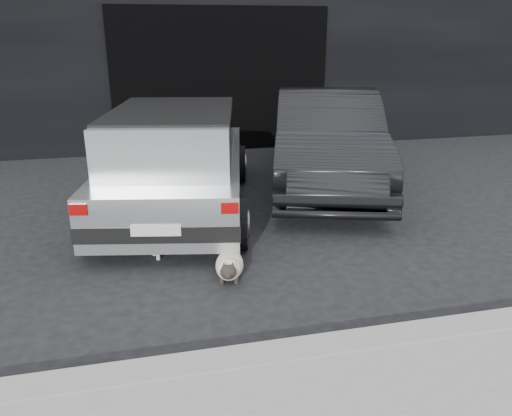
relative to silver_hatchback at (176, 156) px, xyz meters
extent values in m
plane|color=black|center=(0.13, -0.70, -0.72)|extent=(80.00, 80.00, 0.00)
cube|color=black|center=(1.13, 5.30, 1.78)|extent=(34.00, 4.00, 5.00)
cube|color=black|center=(1.13, 3.29, 0.58)|extent=(4.00, 0.10, 2.60)
cube|color=gray|center=(1.13, -3.30, -0.66)|extent=(18.00, 0.25, 0.12)
cube|color=silver|center=(0.02, 0.09, -0.27)|extent=(2.24, 3.78, 0.56)
cube|color=silver|center=(-0.02, -0.09, 0.29)|extent=(1.82, 2.58, 0.56)
cube|color=black|center=(-0.02, -0.09, 0.29)|extent=(1.82, 2.50, 0.45)
cube|color=black|center=(-0.32, -1.58, -0.36)|extent=(1.60, 0.46, 0.16)
cube|color=black|center=(0.35, 1.76, -0.36)|extent=(1.60, 0.46, 0.16)
cube|color=silver|center=(-0.33, -1.66, -0.30)|extent=(0.47, 0.11, 0.11)
cube|color=#8C0707|center=(-1.02, -1.52, -0.08)|extent=(0.17, 0.06, 0.11)
cube|color=#8C0707|center=(0.35, -1.79, -0.08)|extent=(0.17, 0.06, 0.11)
cube|color=black|center=(-0.02, -0.09, 0.58)|extent=(1.78, 2.35, 0.03)
cylinder|color=black|center=(-0.99, -1.01, -0.45)|extent=(0.30, 0.57, 0.54)
cylinder|color=slate|center=(-1.09, -0.98, -0.45)|extent=(0.08, 0.30, 0.30)
cylinder|color=black|center=(0.53, -1.31, -0.45)|extent=(0.30, 0.57, 0.54)
cylinder|color=slate|center=(0.63, -1.33, -0.45)|extent=(0.08, 0.30, 0.30)
cylinder|color=black|center=(-0.50, 1.44, -0.45)|extent=(0.30, 0.57, 0.54)
cylinder|color=slate|center=(-0.61, 1.46, -0.45)|extent=(0.08, 0.30, 0.30)
cylinder|color=black|center=(1.01, 1.14, -0.45)|extent=(0.30, 0.57, 0.54)
cylinder|color=slate|center=(1.12, 1.12, -0.45)|extent=(0.08, 0.30, 0.30)
imported|color=black|center=(2.25, 0.70, -0.04)|extent=(2.59, 4.38, 1.36)
ellipsoid|color=beige|center=(0.32, -1.91, -0.61)|extent=(0.37, 0.57, 0.20)
ellipsoid|color=beige|center=(0.29, -2.04, -0.58)|extent=(0.27, 0.27, 0.19)
ellipsoid|color=black|center=(0.26, -2.17, -0.55)|extent=(0.17, 0.16, 0.13)
sphere|color=black|center=(0.25, -2.23, -0.55)|extent=(0.06, 0.06, 0.06)
cone|color=black|center=(0.30, -2.17, -0.48)|extent=(0.06, 0.07, 0.07)
cone|color=black|center=(0.23, -2.15, -0.48)|extent=(0.06, 0.07, 0.07)
cylinder|color=black|center=(0.35, -2.08, -0.69)|extent=(0.04, 0.04, 0.07)
cylinder|color=black|center=(0.22, -2.05, -0.69)|extent=(0.04, 0.04, 0.07)
cylinder|color=black|center=(0.42, -1.78, -0.69)|extent=(0.04, 0.04, 0.07)
cylinder|color=black|center=(0.29, -1.75, -0.69)|extent=(0.04, 0.04, 0.07)
cylinder|color=black|center=(0.38, -1.63, -0.64)|extent=(0.08, 0.29, 0.09)
ellipsoid|color=white|center=(-0.20, -1.31, -0.56)|extent=(0.54, 0.37, 0.21)
ellipsoid|color=white|center=(-0.08, -1.27, -0.54)|extent=(0.26, 0.26, 0.18)
ellipsoid|color=silver|center=(0.04, -1.23, -0.47)|extent=(0.16, 0.17, 0.12)
sphere|color=silver|center=(0.09, -1.22, -0.48)|extent=(0.06, 0.06, 0.06)
cone|color=silver|center=(0.01, -1.20, -0.41)|extent=(0.07, 0.06, 0.06)
cone|color=silver|center=(0.03, -1.27, -0.41)|extent=(0.07, 0.06, 0.06)
cylinder|color=silver|center=(-0.08, -1.21, -0.66)|extent=(0.04, 0.04, 0.12)
cylinder|color=silver|center=(-0.05, -1.32, -0.66)|extent=(0.04, 0.04, 0.12)
cylinder|color=silver|center=(-0.36, -1.29, -0.66)|extent=(0.04, 0.04, 0.12)
cylinder|color=silver|center=(-0.32, -1.41, -0.66)|extent=(0.04, 0.04, 0.12)
cylinder|color=silver|center=(-0.46, -1.38, -0.61)|extent=(0.24, 0.19, 0.08)
ellipsoid|color=gray|center=(-0.28, -1.35, -0.54)|extent=(0.21, 0.18, 0.09)
camera|label=1|loc=(-0.39, -6.09, 1.48)|focal=35.00mm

